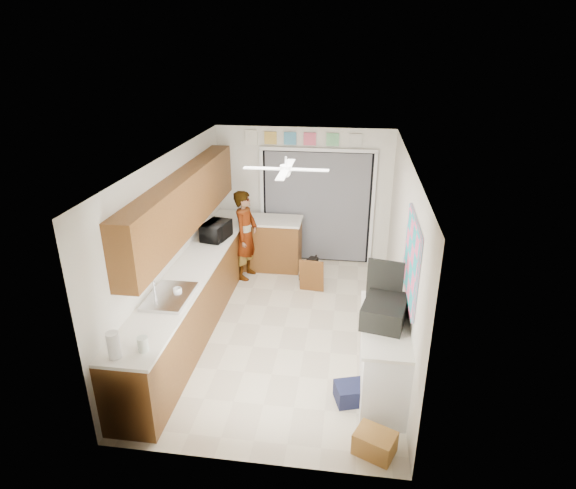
{
  "coord_description": "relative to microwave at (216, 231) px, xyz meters",
  "views": [
    {
      "loc": [
        0.89,
        -5.99,
        3.88
      ],
      "look_at": [
        0.0,
        0.4,
        1.15
      ],
      "focal_mm": 30.0,
      "sensor_mm": 36.0,
      "label": 1
    }
  ],
  "objects": [
    {
      "name": "man",
      "position": [
        0.34,
        0.59,
        -0.29
      ],
      "size": [
        0.48,
        0.64,
        1.59
      ],
      "primitive_type": "imported",
      "rotation": [
        0.0,
        0.0,
        1.39
      ],
      "color": "white",
      "rests_on": "floor"
    },
    {
      "name": "header_frame_2",
      "position": [
        1.34,
        1.51,
        1.22
      ],
      "size": [
        0.22,
        0.02,
        0.22
      ],
      "primitive_type": "cube",
      "color": "#DD536F",
      "rests_on": "wall_back"
    },
    {
      "name": "left_countertop",
      "position": [
        -0.05,
        -0.96,
        -0.16
      ],
      "size": [
        0.62,
        4.8,
        0.04
      ],
      "primitive_type": "cube",
      "color": "white",
      "rests_on": "left_base_cabinets"
    },
    {
      "name": "faucet",
      "position": [
        -0.24,
        -1.96,
        -0.03
      ],
      "size": [
        0.03,
        0.03,
        0.22
      ],
      "primitive_type": "cylinder",
      "color": "silver",
      "rests_on": "left_countertop"
    },
    {
      "name": "suitcase",
      "position": [
        2.56,
        -2.15,
        -0.01
      ],
      "size": [
        0.57,
        0.69,
        0.26
      ],
      "primitive_type": "cube",
      "rotation": [
        0.0,
        0.0,
        -0.22
      ],
      "color": "black",
      "rests_on": "right_counter_top"
    },
    {
      "name": "door_trim_head",
      "position": [
        1.49,
        1.48,
        1.04
      ],
      "size": [
        2.1,
        0.04,
        0.06
      ],
      "primitive_type": "cube",
      "color": "white",
      "rests_on": "wall_back"
    },
    {
      "name": "header_frame_4",
      "position": [
        2.14,
        1.51,
        1.22
      ],
      "size": [
        0.22,
        0.02,
        0.22
      ],
      "primitive_type": "cube",
      "color": "beige",
      "rests_on": "wall_back"
    },
    {
      "name": "left_base_cabinets",
      "position": [
        -0.06,
        -0.96,
        -0.63
      ],
      "size": [
        0.6,
        4.8,
        0.9
      ],
      "primitive_type": "cube",
      "color": "brown",
      "rests_on": "floor"
    },
    {
      "name": "floor",
      "position": [
        1.24,
        -0.96,
        -1.08
      ],
      "size": [
        5.0,
        5.0,
        0.0
      ],
      "primitive_type": "plane",
      "color": "beige",
      "rests_on": "ground"
    },
    {
      "name": "upper_cabinets",
      "position": [
        -0.2,
        -0.76,
        0.72
      ],
      "size": [
        0.32,
        4.0,
        0.8
      ],
      "primitive_type": "cube",
      "color": "brown",
      "rests_on": "wall_left"
    },
    {
      "name": "door_trim_left",
      "position": [
        0.47,
        1.48,
        -0.03
      ],
      "size": [
        0.06,
        0.04,
        2.1
      ],
      "primitive_type": "cube",
      "color": "white",
      "rests_on": "wall_back"
    },
    {
      "name": "cup",
      "position": [
        0.01,
        -1.84,
        -0.1
      ],
      "size": [
        0.14,
        0.14,
        0.09
      ],
      "primitive_type": "imported",
      "rotation": [
        0.0,
        0.0,
        -0.33
      ],
      "color": "white",
      "rests_on": "left_countertop"
    },
    {
      "name": "cardboard_box",
      "position": [
        2.49,
        -3.16,
        -0.96
      ],
      "size": [
        0.48,
        0.43,
        0.25
      ],
      "primitive_type": "cube",
      "rotation": [
        0.0,
        0.0,
        -0.42
      ],
      "color": "#B28138",
      "rests_on": "floor"
    },
    {
      "name": "wall_front",
      "position": [
        1.24,
        -3.46,
        0.17
      ],
      "size": [
        3.2,
        0.0,
        3.2
      ],
      "primitive_type": "plane",
      "rotation": [
        -1.57,
        0.0,
        0.0
      ],
      "color": "silver",
      "rests_on": "ground"
    },
    {
      "name": "suitcase_lid",
      "position": [
        2.56,
        -1.86,
        0.24
      ],
      "size": [
        0.42,
        0.12,
        0.5
      ],
      "primitive_type": "cube",
      "rotation": [
        0.0,
        0.0,
        -0.22
      ],
      "color": "black",
      "rests_on": "suitcase"
    },
    {
      "name": "right_counter_top",
      "position": [
        2.58,
        -2.16,
        -0.16
      ],
      "size": [
        0.54,
        1.44,
        0.04
      ],
      "primitive_type": "cube",
      "color": "white",
      "rests_on": "right_counter_base"
    },
    {
      "name": "curtain_panel",
      "position": [
        1.49,
        1.47,
        -0.03
      ],
      "size": [
        1.9,
        0.03,
        2.05
      ],
      "primitive_type": "cube",
      "color": "slate",
      "rests_on": "wall_back"
    },
    {
      "name": "jar_a",
      "position": [
        0.08,
        -3.06,
        -0.06
      ],
      "size": [
        0.11,
        0.11,
        0.16
      ],
      "primitive_type": "cylinder",
      "rotation": [
        0.0,
        0.0,
        -0.01
      ],
      "color": "silver",
      "rests_on": "left_countertop"
    },
    {
      "name": "header_frame_3",
      "position": [
        1.74,
        1.51,
        1.22
      ],
      "size": [
        0.22,
        0.02,
        0.22
      ],
      "primitive_type": "cube",
      "color": "#68B77A",
      "rests_on": "wall_back"
    },
    {
      "name": "ceiling",
      "position": [
        1.24,
        -0.96,
        1.42
      ],
      "size": [
        5.0,
        5.0,
        0.0
      ],
      "primitive_type": "plane",
      "rotation": [
        3.14,
        0.0,
        0.0
      ],
      "color": "white",
      "rests_on": "ground"
    },
    {
      "name": "wall_back",
      "position": [
        1.24,
        1.54,
        0.17
      ],
      "size": [
        3.2,
        0.0,
        3.2
      ],
      "primitive_type": "plane",
      "rotation": [
        1.57,
        0.0,
        0.0
      ],
      "color": "silver",
      "rests_on": "ground"
    },
    {
      "name": "back_opening_recess",
      "position": [
        1.49,
        1.51,
        -0.03
      ],
      "size": [
        2.0,
        0.06,
        2.1
      ],
      "primitive_type": "cube",
      "color": "black",
      "rests_on": "wall_back"
    },
    {
      "name": "dog",
      "position": [
        1.46,
        0.64,
        -0.88
      ],
      "size": [
        0.39,
        0.56,
        0.41
      ],
      "primitive_type": "cube",
      "rotation": [
        0.0,
        0.0,
        -0.36
      ],
      "color": "black",
      "rests_on": "floor"
    },
    {
      "name": "navy_crate",
      "position": [
        2.24,
        -2.42,
        -0.97
      ],
      "size": [
        0.43,
        0.4,
        0.22
      ],
      "primitive_type": "cube",
      "rotation": [
        0.0,
        0.0,
        0.3
      ],
      "color": "#161937",
      "rests_on": "floor"
    },
    {
      "name": "peninsula_base",
      "position": [
        0.74,
        1.04,
        -0.63
      ],
      "size": [
        1.0,
        0.6,
        0.9
      ],
      "primitive_type": "cube",
      "color": "brown",
      "rests_on": "floor"
    },
    {
      "name": "abstract_painting",
      "position": [
        2.82,
        -1.96,
        0.57
      ],
      "size": [
        0.03,
        1.15,
        0.95
      ],
      "primitive_type": "cube",
      "color": "#FF5D95",
      "rests_on": "wall_right"
    },
    {
      "name": "paper_towel_roll",
      "position": [
        -0.15,
        -3.2,
        0.0
      ],
      "size": [
        0.14,
        0.14,
        0.28
      ],
      "primitive_type": "cylinder",
      "rotation": [
        0.0,
        0.0,
        0.05
      ],
      "color": "white",
      "rests_on": "left_countertop"
    },
    {
      "name": "door_trim_right",
      "position": [
        2.51,
        1.48,
        -0.03
      ],
      "size": [
        0.06,
        0.04,
        2.1
      ],
      "primitive_type": "cube",
      "color": "white",
      "rests_on": "wall_back"
    },
    {
      "name": "wall_right",
      "position": [
        2.84,
        -0.96,
        0.17
      ],
      "size": [
        0.0,
        5.0,
        5.0
      ],
      "primitive_type": "plane",
      "rotation": [
        1.57,
        0.0,
        -1.57
      ],
      "color": "silver",
      "rests_on": "ground"
    },
    {
      "name": "wall_left",
      "position": [
        -0.36,
        -0.96,
        0.17
      ],
      "size": [
        0.0,
        5.0,
        5.0
      ],
      "primitive_type": "plane",
      "rotation": [
        1.57,
        0.0,
        1.57
      ],
      "color": "silver",
      "rests_on": "ground"
    },
    {
      "name": "header_frame_0",
      "position": [
        0.64,
        1.51,
        1.22
      ],
      "size": [
        0.22,
        0.02,
        0.22
      ],
      "primitive_type": "cube",
      "color": "gold",
      "rests_on": "wall_back"
    },
    {
      "name": "right_counter_base",
      "position": [
        2.59,
        -2.16,
        -0.63
      ],
      "size": [
        0.5,
        1.4,
        0.9
      ],
      "primitive_type": "cube",
      "color": "white",
      "rests_on": "floor"
    },
    {
      "name": "peninsula_top",
      "position": [
        0.74,
        1.04,
        -0.16
      ],
      "size": [
        1.04,
        0.64,
        0.04
      ],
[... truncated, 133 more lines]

